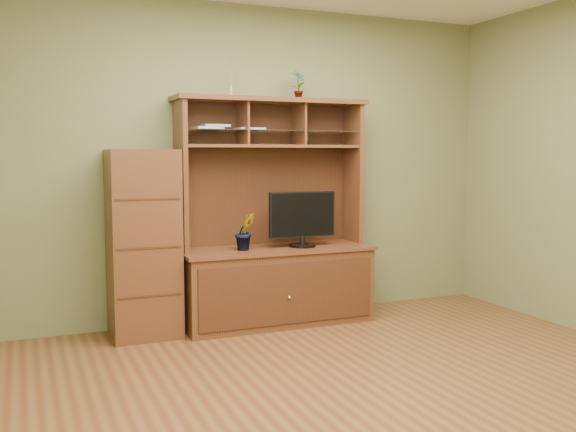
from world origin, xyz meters
TOP-DOWN VIEW (x-y plane):
  - room at (0.00, 0.00)m, footprint 4.54×4.04m
  - media_hutch at (0.06, 1.73)m, footprint 1.66×0.61m
  - monitor at (0.28, 1.65)m, footprint 0.59×0.23m
  - orchid_plant at (-0.23, 1.65)m, footprint 0.18×0.15m
  - top_plant at (0.31, 1.80)m, footprint 0.15×0.13m
  - reed_diffuser at (-0.29, 1.81)m, footprint 0.06×0.06m
  - magazines at (-0.36, 1.81)m, footprint 0.60×0.20m
  - side_cabinet at (-1.04, 1.74)m, footprint 0.52×0.48m

SIDE VIEW (x-z plane):
  - media_hutch at x=0.06m, z-range -0.43..1.47m
  - side_cabinet at x=-1.04m, z-range 0.00..1.47m
  - orchid_plant at x=-0.23m, z-range 0.65..0.96m
  - monitor at x=0.28m, z-range 0.66..1.13m
  - room at x=0.00m, z-range -0.02..2.72m
  - magazines at x=-0.36m, z-range 1.63..1.67m
  - reed_diffuser at x=-0.29m, z-range 1.87..2.16m
  - top_plant at x=0.31m, z-range 1.90..2.15m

